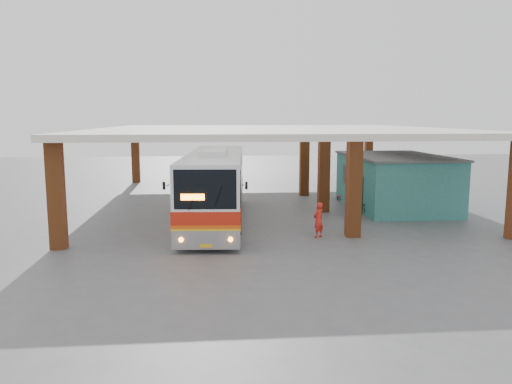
{
  "coord_description": "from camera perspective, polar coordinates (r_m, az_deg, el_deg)",
  "views": [
    {
      "loc": [
        -3.21,
        -24.41,
        5.3
      ],
      "look_at": [
        -1.09,
        0.0,
        1.63
      ],
      "focal_mm": 35.0,
      "sensor_mm": 36.0,
      "label": 1
    }
  ],
  "objects": [
    {
      "name": "pedestrian",
      "position": [
        22.33,
        7.15,
        -3.19
      ],
      "size": [
        0.69,
        0.66,
        1.58
      ],
      "primitive_type": "imported",
      "rotation": [
        0.0,
        0.0,
        3.82
      ],
      "color": "red",
      "rests_on": "ground"
    },
    {
      "name": "shop_building",
      "position": [
        30.59,
        15.56,
        1.2
      ],
      "size": [
        5.2,
        8.2,
        3.11
      ],
      "color": "#296864",
      "rests_on": "ground"
    },
    {
      "name": "canopy_roof",
      "position": [
        31.14,
        1.89,
        7.05
      ],
      "size": [
        21.0,
        23.0,
        0.3
      ],
      "primitive_type": "cube",
      "color": "silver",
      "rests_on": "brick_columns"
    },
    {
      "name": "red_chair",
      "position": [
        32.78,
        9.75,
        -0.27
      ],
      "size": [
        0.51,
        0.51,
        0.77
      ],
      "rotation": [
        0.0,
        0.0,
        -0.34
      ],
      "color": "red",
      "rests_on": "ground"
    },
    {
      "name": "motorcycle",
      "position": [
        27.53,
        11.82,
        -1.78
      ],
      "size": [
        1.85,
        1.29,
        0.92
      ],
      "primitive_type": "imported",
      "rotation": [
        0.0,
        0.0,
        2.0
      ],
      "color": "black",
      "rests_on": "ground"
    },
    {
      "name": "brick_columns",
      "position": [
        29.93,
        3.98,
        2.51
      ],
      "size": [
        20.1,
        21.6,
        4.35
      ],
      "color": "brown",
      "rests_on": "ground"
    },
    {
      "name": "coach_bus",
      "position": [
        25.49,
        -4.68,
        0.74
      ],
      "size": [
        3.53,
        13.0,
        3.75
      ],
      "rotation": [
        0.0,
        0.0,
        -0.07
      ],
      "color": "silver",
      "rests_on": "ground"
    },
    {
      "name": "ground",
      "position": [
        25.18,
        2.47,
        -3.63
      ],
      "size": [
        90.0,
        90.0,
        0.0
      ],
      "primitive_type": "plane",
      "color": "#515154",
      "rests_on": "ground"
    }
  ]
}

